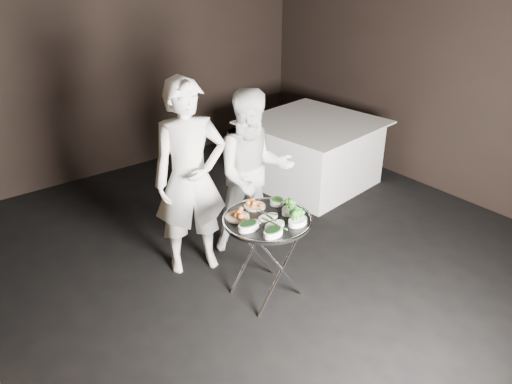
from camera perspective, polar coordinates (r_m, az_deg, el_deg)
floor at (r=4.48m, az=2.55°, el=-12.41°), size 6.00×7.00×0.05m
wall_back at (r=6.68m, az=-17.77°, el=14.27°), size 6.00×0.05×3.00m
wall_right at (r=6.06m, az=25.74°, el=11.77°), size 0.05×7.00×3.00m
tray_stand at (r=4.28m, az=1.25°, el=-7.08°), size 0.51×0.43×0.75m
serving_tray at (r=4.10m, az=1.29°, el=-3.17°), size 0.74×0.74×0.04m
potato_plate_a at (r=4.09m, az=-2.16°, el=-2.61°), size 0.20×0.20×0.07m
potato_plate_b at (r=4.25m, az=-0.15°, el=-1.39°), size 0.19×0.19×0.07m
greens_bowl at (r=4.30m, az=2.43°, el=-1.00°), size 0.13×0.13×0.07m
asparagus_plate_a at (r=4.09m, az=1.39°, el=-2.81°), size 0.19×0.11×0.04m
asparagus_plate_b at (r=3.97m, az=2.13°, el=-3.76°), size 0.21×0.13×0.04m
spinach_bowl_a at (r=3.93m, az=-0.85°, el=-3.81°), size 0.19×0.12×0.08m
spinach_bowl_b at (r=3.85m, az=1.98°, el=-4.52°), size 0.20×0.14×0.07m
broccoli_bowl_a at (r=4.18m, az=3.85°, el=-1.99°), size 0.19×0.16×0.07m
broccoli_bowl_b at (r=4.01m, az=4.79°, el=-3.25°), size 0.19×0.15×0.07m
serving_utensils at (r=4.13m, az=0.88°, el=-2.03°), size 0.58×0.44×0.01m
waiter_left at (r=4.47m, az=-7.53°, el=1.50°), size 0.77×0.63×1.82m
waiter_right at (r=4.78m, az=-0.27°, el=2.21°), size 0.97×0.87×1.63m
dining_table at (r=6.35m, az=6.39°, el=4.50°), size 1.45×1.45×0.83m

